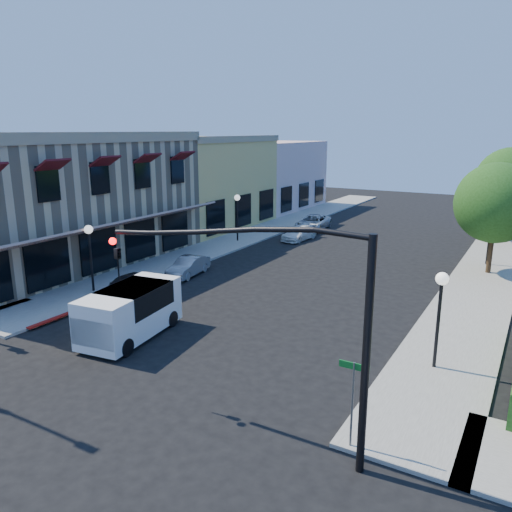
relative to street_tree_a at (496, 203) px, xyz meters
The scene contains 20 objects.
ground 24.06m from the street_tree_a, 111.80° to the right, with size 120.00×120.00×0.00m, color black.
sidewalk_left 18.71m from the street_tree_a, 164.10° to the left, with size 3.50×50.00×0.12m, color gray.
sidewalk_right 6.49m from the street_tree_a, 90.57° to the left, with size 3.50×50.00×0.12m, color gray.
curb_red_strip 21.45m from the street_tree_a, 138.28° to the right, with size 0.25×10.00×0.06m, color maroon.
corner_brick_building 26.63m from the street_tree_a, 155.60° to the right, with size 11.77×18.20×8.10m.
yellow_stucco_building 24.63m from the street_tree_a, behind, with size 10.00×12.00×7.60m, color #E1BC65.
pink_stucco_building 29.10m from the street_tree_a, 146.64° to the left, with size 10.00×12.00×7.00m, color beige.
street_tree_a is the anchor object (origin of this frame).
street_tree_b 10.01m from the street_tree_a, 90.00° to the left, with size 4.94×4.94×7.02m.
signal_mast_arm 20.71m from the street_tree_a, 98.17° to the right, with size 8.01×0.39×6.00m.
street_name_sign 20.00m from the street_tree_a, 93.76° to the right, with size 0.80×0.06×2.50m.
lamppost_left_near 22.30m from the street_tree_a, 141.02° to the right, with size 0.44×0.44×3.57m.
lamppost_left_far 17.36m from the street_tree_a, behind, with size 0.44×0.44×3.57m.
lamppost_right_near 14.08m from the street_tree_a, 91.23° to the right, with size 0.44×0.44×3.57m.
lamppost_right_far 2.49m from the street_tree_a, 98.53° to the left, with size 0.44×0.44×3.57m.
white_van 20.98m from the street_tree_a, 123.85° to the right, with size 2.58×4.84×2.05m.
parked_car_a 20.73m from the street_tree_a, 137.26° to the right, with size 1.53×3.80×1.30m, color black.
parked_car_b 17.87m from the street_tree_a, 149.04° to the right, with size 1.16×3.33×1.10m, color #97999C.
parked_car_c 14.40m from the street_tree_a, 167.56° to the left, with size 1.47×3.62×1.05m, color white.
parked_car_d 16.36m from the street_tree_a, 153.44° to the left, with size 2.08×4.52×1.26m, color #BABCC0.
Camera 1 is at (11.15, -9.03, 8.21)m, focal length 35.00 mm.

